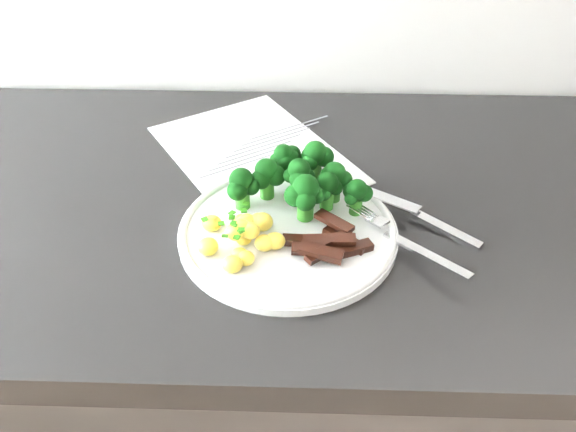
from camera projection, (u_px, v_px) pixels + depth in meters
counter at (232, 402)px, 1.07m from camera, size 2.40×0.60×0.90m
recipe_paper at (254, 154)px, 0.87m from camera, size 0.34×0.37×0.00m
plate at (288, 231)px, 0.72m from camera, size 0.26×0.26×0.02m
broccoli at (299, 177)px, 0.75m from camera, size 0.18×0.14×0.07m
potatoes at (244, 234)px, 0.69m from camera, size 0.10×0.10×0.04m
beef_strips at (329, 244)px, 0.69m from camera, size 0.11×0.09×0.02m
fork at (409, 242)px, 0.69m from camera, size 0.13×0.14×0.02m
knife at (426, 220)px, 0.74m from camera, size 0.16×0.13×0.02m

